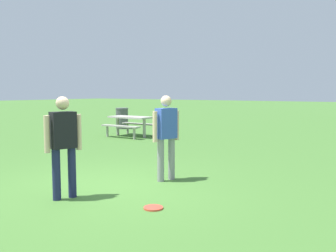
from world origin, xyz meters
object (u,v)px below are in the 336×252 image
object	(u,v)px
frisbee	(153,208)
trash_can_beside_table	(122,118)
person_thrower	(63,141)
picnic_table_near	(131,122)
person_catcher	(166,132)

from	to	relation	value
frisbee	trash_can_beside_table	distance (m)	11.92
trash_can_beside_table	person_thrower	bearing A→B (deg)	-53.14
person_thrower	frisbee	world-z (taller)	person_thrower
person_thrower	picnic_table_near	xyz separation A→B (m)	(-4.45, 6.90, -0.38)
person_thrower	person_catcher	bearing A→B (deg)	71.45
trash_can_beside_table	picnic_table_near	bearing A→B (deg)	-42.41
person_thrower	picnic_table_near	distance (m)	8.22
person_catcher	trash_can_beside_table	size ratio (longest dim) A/B	1.71
frisbee	trash_can_beside_table	world-z (taller)	trash_can_beside_table
picnic_table_near	frisbee	bearing A→B (deg)	-47.64
person_thrower	trash_can_beside_table	world-z (taller)	person_thrower
person_catcher	frisbee	bearing A→B (deg)	-61.42
person_thrower	person_catcher	xyz separation A→B (m)	(0.65, 1.93, 0.00)
person_thrower	person_catcher	distance (m)	2.04
picnic_table_near	trash_can_beside_table	xyz separation A→B (m)	(-2.29, 2.10, -0.08)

